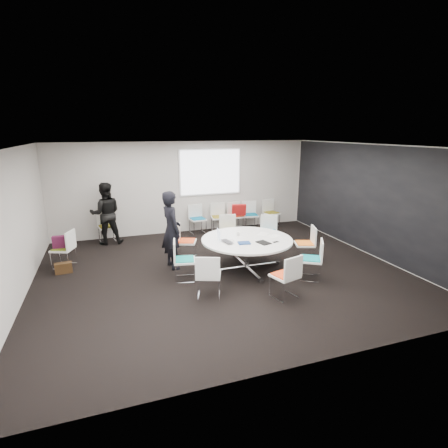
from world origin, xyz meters
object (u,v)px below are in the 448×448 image
object	(u,v)px
chair_back_e	(271,218)
brown_bag	(64,268)
conference_table	(247,247)
chair_ring_f	(209,283)
chair_ring_g	(285,284)
chair_back_a	(198,224)
chair_ring_e	(184,268)
chair_ring_h	(311,267)
chair_back_b	(219,223)
chair_ring_d	(186,248)
laptop	(229,241)
person_main	(171,230)
chair_spare_left	(64,256)
maroon_bag	(62,242)
cup	(238,234)
person_back	(106,214)
chair_person_back	(107,232)
chair_back_c	(236,221)
chair_ring_a	(305,251)
chair_ring_b	(268,238)
chair_ring_c	(229,238)
chair_back_d	(250,220)

from	to	relation	value
chair_back_e	brown_bag	distance (m)	6.55
conference_table	chair_ring_f	world-z (taller)	chair_ring_f
chair_ring_g	chair_back_a	bearing A→B (deg)	79.30
chair_ring_e	chair_ring_h	bearing A→B (deg)	83.98
chair_ring_f	chair_back_b	distance (m)	4.57
chair_ring_d	laptop	world-z (taller)	chair_ring_d
person_main	conference_table	bearing A→B (deg)	-122.93
brown_bag	chair_ring_g	bearing A→B (deg)	-32.88
chair_ring_g	chair_back_e	world-z (taller)	same
chair_ring_e	chair_ring_f	xyz separation A→B (m)	(0.27, -0.93, 0.00)
chair_spare_left	maroon_bag	xyz separation A→B (m)	(-0.01, 0.01, 0.34)
chair_back_a	maroon_bag	size ratio (longest dim) A/B	2.20
cup	person_back	bearing A→B (deg)	136.94
chair_ring_g	chair_person_back	distance (m)	5.71
chair_ring_d	chair_ring_g	xyz separation A→B (m)	(1.31, -2.68, 0.00)
chair_ring_e	chair_back_c	xyz separation A→B (m)	(2.46, 3.34, 0.00)
chair_ring_h	chair_spare_left	world-z (taller)	same
chair_ring_f	chair_person_back	distance (m)	4.62
chair_ring_a	cup	distance (m)	1.73
chair_ring_f	person_main	size ratio (longest dim) A/B	0.49
chair_ring_e	chair_ring_f	distance (m)	0.97
conference_table	chair_ring_a	distance (m)	1.55
conference_table	maroon_bag	bearing A→B (deg)	159.55
chair_ring_e	chair_back_b	world-z (taller)	same
maroon_bag	chair_back_e	bearing A→B (deg)	15.40
chair_ring_d	chair_person_back	world-z (taller)	same
chair_ring_e	person_back	xyz separation A→B (m)	(-1.51, 3.17, 0.60)
chair_ring_f	person_back	world-z (taller)	person_back
chair_person_back	cup	distance (m)	4.13
laptop	cup	world-z (taller)	cup
chair_ring_h	person_main	distance (m)	3.22
chair_ring_f	chair_spare_left	world-z (taller)	same
chair_ring_a	chair_ring_b	xyz separation A→B (m)	(-0.40, 1.24, 0.00)
chair_ring_h	laptop	size ratio (longest dim) A/B	2.42
chair_ring_f	person_back	bearing A→B (deg)	134.02
brown_bag	chair_person_back	bearing A→B (deg)	64.76
laptop	chair_spare_left	bearing A→B (deg)	55.98
chair_ring_a	chair_ring_h	bearing A→B (deg)	174.67
chair_ring_b	cup	bearing A→B (deg)	68.13
chair_ring_f	chair_ring_e	bearing A→B (deg)	126.60
chair_ring_c	chair_spare_left	bearing A→B (deg)	6.86
chair_ring_f	chair_back_a	xyz separation A→B (m)	(0.90, 4.28, 0.00)
person_back	chair_spare_left	bearing A→B (deg)	56.86
chair_person_back	chair_ring_c	bearing A→B (deg)	141.92
chair_ring_c	chair_back_d	xyz separation A→B (m)	(1.31, 1.59, 0.00)
chair_ring_e	chair_ring_d	bearing A→B (deg)	176.84
chair_ring_d	chair_ring_a	bearing A→B (deg)	88.83
chair_back_e	maroon_bag	bearing A→B (deg)	6.87
chair_ring_h	chair_ring_d	bearing A→B (deg)	77.91
chair_back_e	chair_person_back	bearing A→B (deg)	-8.33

